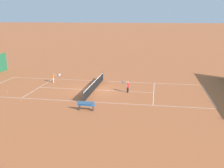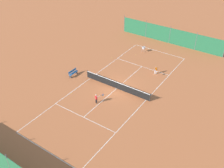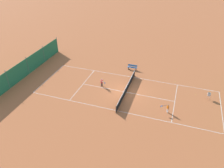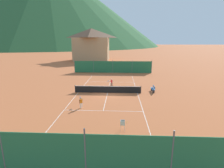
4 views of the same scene
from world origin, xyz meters
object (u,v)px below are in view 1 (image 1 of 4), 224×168
at_px(tennis_ball_alley_right, 21,100).
at_px(courtside_bench, 86,105).
at_px(player_near_baseline, 127,86).
at_px(player_near_service, 54,77).
at_px(tennis_ball_by_net_left, 7,92).
at_px(tennis_ball_alley_left, 127,103).
at_px(tennis_net, 94,85).

distance_m(tennis_ball_alley_right, courtside_bench, 7.00).
distance_m(player_near_baseline, player_near_service, 9.70).
bearing_deg(player_near_baseline, player_near_service, -106.61).
xyz_separation_m(player_near_service, tennis_ball_by_net_left, (4.82, -3.26, -0.65)).
distance_m(tennis_ball_alley_left, courtside_bench, 4.09).
relative_size(tennis_ball_by_net_left, tennis_ball_alley_right, 1.00).
distance_m(player_near_service, tennis_ball_alley_left, 11.52).
bearing_deg(tennis_ball_alley_right, courtside_bench, 77.41).
distance_m(tennis_net, tennis_ball_alley_right, 7.74).
xyz_separation_m(tennis_net, tennis_ball_alley_right, (4.82, -6.03, -0.47)).
bearing_deg(tennis_ball_by_net_left, tennis_net, 104.83).
relative_size(tennis_net, courtside_bench, 6.12).
distance_m(player_near_baseline, tennis_ball_alley_right, 10.68).
height_order(tennis_net, player_near_baseline, player_near_baseline).
xyz_separation_m(tennis_ball_by_net_left, tennis_ball_alley_right, (2.46, 2.89, 0.00)).
bearing_deg(tennis_net, tennis_ball_alley_left, 46.10).
xyz_separation_m(tennis_ball_by_net_left, tennis_ball_alley_left, (1.46, 12.90, 0.00)).
height_order(tennis_ball_alley_right, courtside_bench, courtside_bench).
relative_size(tennis_ball_by_net_left, courtside_bench, 0.04).
height_order(player_near_service, tennis_ball_alley_right, player_near_service).
distance_m(player_near_service, tennis_ball_by_net_left, 5.85).
bearing_deg(tennis_ball_by_net_left, tennis_ball_alley_left, 83.54).
height_order(tennis_ball_alley_left, courtside_bench, courtside_bench).
bearing_deg(tennis_ball_by_net_left, player_near_service, 145.94).
xyz_separation_m(tennis_ball_alley_right, courtside_bench, (1.52, 6.82, 0.42)).
height_order(player_near_baseline, courtside_bench, player_near_baseline).
xyz_separation_m(tennis_net, player_near_baseline, (0.32, 3.63, 0.20)).
height_order(player_near_service, tennis_ball_alley_left, player_near_service).
bearing_deg(tennis_ball_alley_left, player_near_service, -123.08).
bearing_deg(tennis_ball_alley_right, tennis_ball_alley_left, 95.69).
bearing_deg(courtside_bench, tennis_ball_alley_left, 128.34).
height_order(player_near_baseline, tennis_ball_by_net_left, player_near_baseline).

